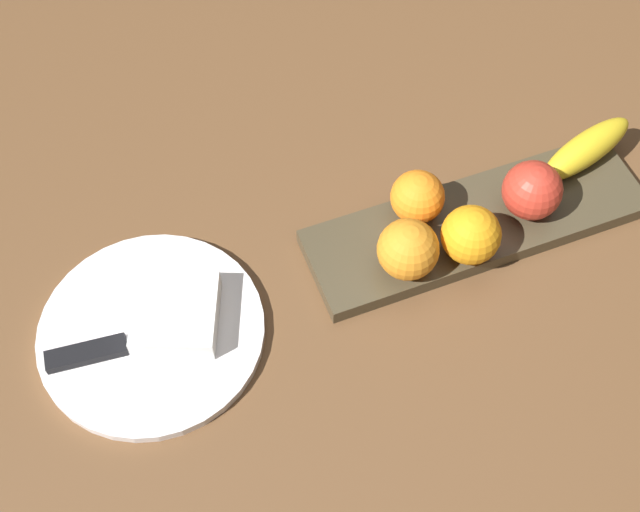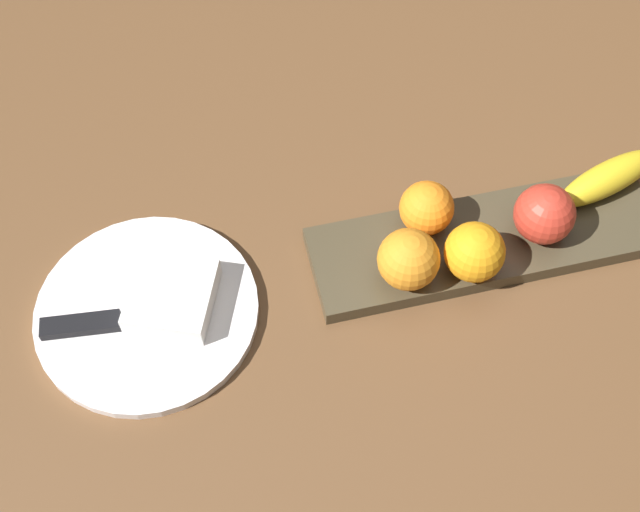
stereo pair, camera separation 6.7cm
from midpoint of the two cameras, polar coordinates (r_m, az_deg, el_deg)
The scene contains 10 objects.
ground_plane at distance 1.07m, azimuth 9.73°, elevation 3.81°, with size 2.40×2.40×0.00m, color brown.
fruit_tray at distance 1.03m, azimuth 8.89°, elevation 2.15°, with size 0.43×0.12×0.02m, color #463C29.
apple at distance 1.01m, azimuth 12.61°, elevation 4.34°, with size 0.07×0.07×0.07m, color red.
banana at distance 1.09m, azimuth 16.37°, elevation 6.84°, with size 0.15×0.04×0.04m, color yellow.
orange_near_apple at distance 0.99m, azimuth 4.93°, elevation 3.76°, with size 0.07×0.07×0.07m, color orange.
orange_near_banana at distance 0.97m, azimuth 8.42°, elevation 1.34°, with size 0.07×0.07×0.07m, color orange.
orange_center at distance 0.95m, azimuth 4.08°, elevation 0.35°, with size 0.07×0.07×0.07m, color orange.
dinner_plate at distance 0.98m, azimuth -13.50°, elevation -5.22°, with size 0.26×0.26×0.01m, color white.
folded_napkin at distance 0.96m, azimuth -11.91°, elevation -4.04°, with size 0.09×0.10×0.03m, color white.
knife at distance 0.97m, azimuth -16.86°, elevation -6.37°, with size 0.18×0.04×0.01m.
Camera 1 is at (-0.42, -0.51, 0.85)m, focal length 46.37 mm.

